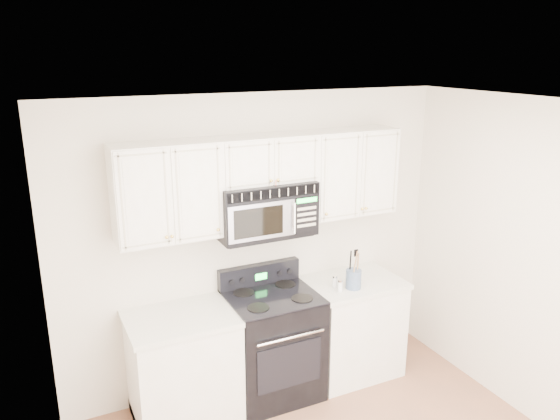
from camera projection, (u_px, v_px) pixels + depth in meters
room at (374, 333)px, 3.26m from camera, size 3.51×3.51×2.61m
base_cabinet_left at (184, 371)px, 4.42m from camera, size 0.86×0.65×0.92m
base_cabinet_right at (351, 329)px, 5.08m from camera, size 0.86×0.65×0.92m
range at (272, 343)px, 4.73m from camera, size 0.75×0.69×1.12m
upper_cabinets at (265, 176)px, 4.45m from camera, size 2.44×0.37×0.75m
microwave at (264, 209)px, 4.48m from camera, size 0.81×0.45×0.45m
utensil_crock at (353, 279)px, 4.76m from camera, size 0.14×0.14×0.36m
shaker_salt at (340, 286)px, 4.70m from camera, size 0.05×0.05×0.11m
shaker_pepper at (335, 281)px, 4.78m from camera, size 0.05×0.05×0.11m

